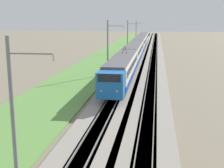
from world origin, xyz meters
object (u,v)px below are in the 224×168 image
Objects in this scene: catenary_mast_near at (13,109)px; catenary_mast_mid at (108,47)px; passenger_train at (137,47)px; catenary_mast_distant at (136,31)px; catenary_mast_far at (128,36)px.

catenary_mast_mid is (32.74, 0.00, 0.28)m from catenary_mast_near.
passenger_train is 10.99× the size of catenary_mast_distant.
catenary_mast_near is 0.96× the size of catenary_mast_far.
catenary_mast_near is at bearing -180.00° from catenary_mast_far.
passenger_train is at bearing -6.92° from catenary_mast_mid.
catenary_mast_mid reaches higher than catenary_mast_near.
catenary_mast_far reaches higher than passenger_train.
passenger_train is at bearing -159.64° from catenary_mast_far.
passenger_train is 10.07× the size of catenary_mast_mid.
catenary_mast_near reaches higher than catenary_mast_distant.
catenary_mast_near is at bearing 180.00° from catenary_mast_distant.
catenary_mast_far is 1.06× the size of catenary_mast_distant.
catenary_mast_near is at bearing -179.99° from catenary_mast_mid.
catenary_mast_near is 65.49m from catenary_mast_far.
catenary_mast_mid is at bearing -6.92° from passenger_train.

